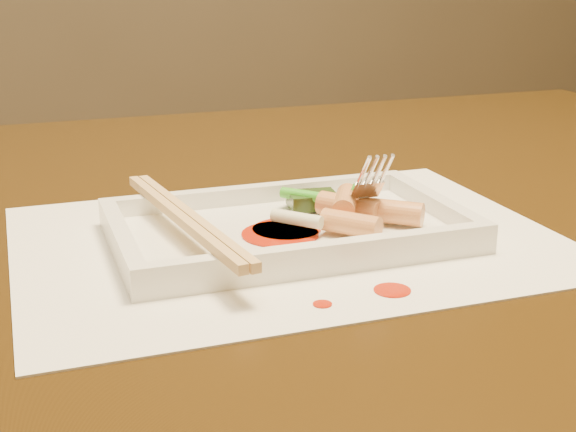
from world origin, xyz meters
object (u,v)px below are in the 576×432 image
object	(u,v)px
placemat	(288,240)
plate_base	(288,234)
table	(204,330)
fork	(366,121)
chopstick_a	(180,218)

from	to	relation	value
placemat	plate_base	world-z (taller)	plate_base
placemat	table	bearing A→B (deg)	124.01
table	placemat	distance (m)	0.14
placemat	fork	distance (m)	0.11
placemat	chopstick_a	size ratio (longest dim) A/B	1.79
fork	placemat	bearing A→B (deg)	-165.58
placemat	plate_base	distance (m)	0.00
chopstick_a	fork	distance (m)	0.16
table	plate_base	bearing A→B (deg)	-55.99
table	placemat	world-z (taller)	placemat
chopstick_a	fork	size ratio (longest dim) A/B	1.60
table	fork	world-z (taller)	fork
plate_base	chopstick_a	distance (m)	0.08
placemat	plate_base	bearing A→B (deg)	0.00
table	plate_base	size ratio (longest dim) A/B	5.38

